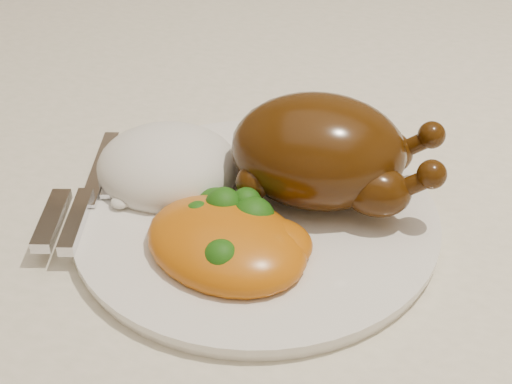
% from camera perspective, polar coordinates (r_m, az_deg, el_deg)
% --- Properties ---
extents(dining_table, '(1.60, 0.90, 0.76)m').
position_cam_1_polar(dining_table, '(0.72, 7.94, -4.30)').
color(dining_table, brown).
rests_on(dining_table, floor).
extents(tablecloth, '(1.73, 1.03, 0.18)m').
position_cam_1_polar(tablecloth, '(0.68, 8.44, 0.47)').
color(tablecloth, white).
rests_on(tablecloth, dining_table).
extents(dinner_plate, '(0.38, 0.38, 0.01)m').
position_cam_1_polar(dinner_plate, '(0.57, 0.00, -2.13)').
color(dinner_plate, white).
rests_on(dinner_plate, tablecloth).
extents(roast_chicken, '(0.18, 0.12, 0.09)m').
position_cam_1_polar(roast_chicken, '(0.56, 5.40, 3.22)').
color(roast_chicken, '#4A2608').
rests_on(roast_chicken, dinner_plate).
extents(rice_mound, '(0.13, 0.12, 0.06)m').
position_cam_1_polar(rice_mound, '(0.60, -7.03, 1.98)').
color(rice_mound, white).
rests_on(rice_mound, dinner_plate).
extents(mac_and_cheese, '(0.15, 0.13, 0.05)m').
position_cam_1_polar(mac_and_cheese, '(0.52, -1.94, -3.72)').
color(mac_and_cheese, orange).
rests_on(mac_and_cheese, dinner_plate).
extents(cutlery, '(0.06, 0.17, 0.01)m').
position_cam_1_polar(cutlery, '(0.59, -13.97, -0.82)').
color(cutlery, silver).
rests_on(cutlery, dinner_plate).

